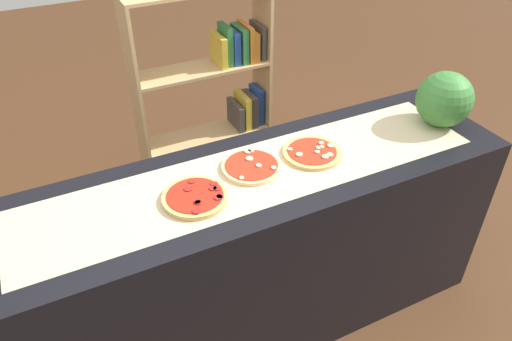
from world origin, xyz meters
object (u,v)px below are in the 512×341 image
object	(u,v)px
pizza_mushroom_1	(251,166)
pizza_mushroom_2	(312,152)
pizza_pepperoni_0	(195,197)
watermelon	(444,99)
bookshelf	(221,101)

from	to	relation	value
pizza_mushroom_1	pizza_mushroom_2	xyz separation A→B (m)	(0.29, -0.02, -0.00)
pizza_pepperoni_0	pizza_mushroom_2	world-z (taller)	pizza_pepperoni_0
pizza_mushroom_2	watermelon	xyz separation A→B (m)	(0.69, -0.04, 0.12)
pizza_mushroom_2	bookshelf	world-z (taller)	bookshelf
pizza_mushroom_1	pizza_mushroom_2	bearing A→B (deg)	-4.61
pizza_mushroom_1	pizza_mushroom_2	size ratio (longest dim) A/B	0.97
pizza_pepperoni_0	pizza_mushroom_2	size ratio (longest dim) A/B	0.99
pizza_pepperoni_0	watermelon	size ratio (longest dim) A/B	0.98
pizza_mushroom_2	pizza_pepperoni_0	bearing A→B (deg)	-173.47
pizza_mushroom_2	bookshelf	distance (m)	1.11
pizza_mushroom_2	watermelon	bearing A→B (deg)	-3.56
watermelon	bookshelf	bearing A→B (deg)	121.40
pizza_mushroom_1	pizza_mushroom_2	world-z (taller)	pizza_mushroom_1
bookshelf	pizza_pepperoni_0	bearing A→B (deg)	-116.90
bookshelf	pizza_mushroom_2	bearing A→B (deg)	-90.40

